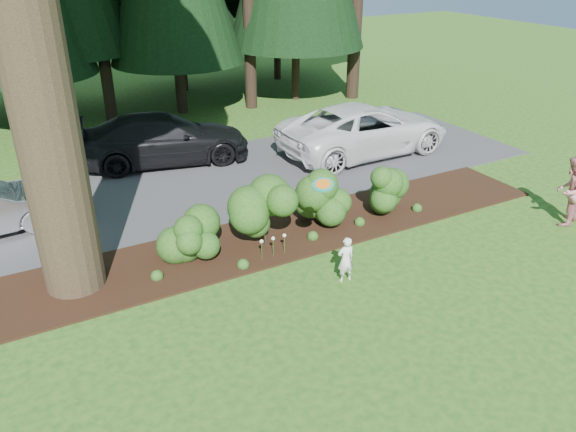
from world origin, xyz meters
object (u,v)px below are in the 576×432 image
object	(u,v)px
child	(346,259)
adult	(570,191)
car_white_suv	(365,129)
frisbee	(323,185)
car_dark_suv	(164,139)

from	to	relation	value
child	adult	world-z (taller)	adult
car_white_suv	adult	bearing A→B (deg)	-169.19
frisbee	car_white_suv	bearing A→B (deg)	48.08
car_dark_suv	adult	distance (m)	12.32
car_dark_suv	adult	bearing A→B (deg)	-129.56
car_dark_suv	frisbee	world-z (taller)	frisbee
car_dark_suv	frisbee	size ratio (longest dim) A/B	12.05
car_white_suv	frisbee	xyz separation A→B (m)	(-5.70, -6.35, 1.43)
car_white_suv	adult	distance (m)	7.19
car_dark_suv	child	xyz separation A→B (m)	(1.20, -9.04, -0.31)
child	adult	bearing A→B (deg)	-179.47
car_white_suv	child	bearing A→B (deg)	140.81
car_dark_suv	child	world-z (taller)	car_dark_suv
car_white_suv	frisbee	bearing A→B (deg)	137.25
car_white_suv	car_dark_suv	bearing A→B (deg)	68.26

